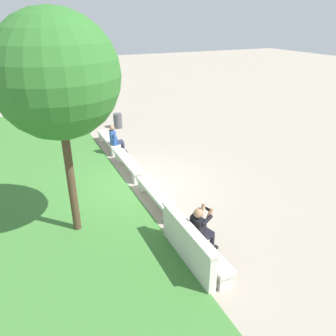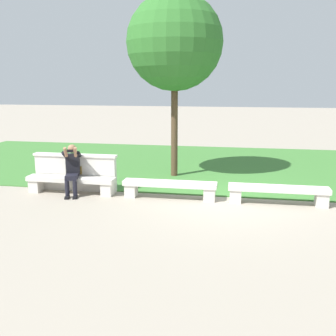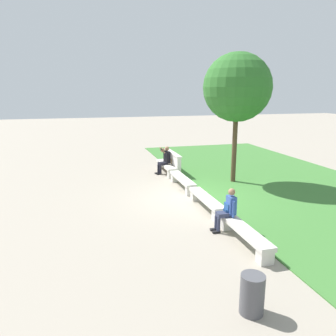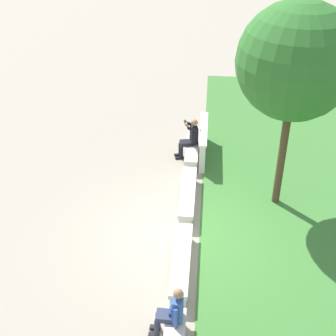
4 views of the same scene
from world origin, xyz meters
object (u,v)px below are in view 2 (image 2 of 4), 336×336
(bench_mid, at_px, (278,192))
(bench_main, at_px, (71,182))
(tree_left_background, at_px, (175,43))
(person_photographer, at_px, (72,167))
(bench_near, at_px, (170,187))

(bench_mid, bearing_deg, bench_main, 180.00)
(bench_main, xyz_separation_m, bench_mid, (5.35, 0.00, 0.00))
(tree_left_background, bearing_deg, person_photographer, -132.35)
(bench_near, xyz_separation_m, tree_left_background, (-0.28, 2.44, 3.75))
(bench_main, bearing_deg, tree_left_background, 45.66)
(bench_near, bearing_deg, tree_left_background, 96.65)
(bench_mid, distance_m, tree_left_background, 5.37)
(bench_near, relative_size, tree_left_background, 0.43)
(bench_main, distance_m, person_photographer, 0.44)
(bench_main, xyz_separation_m, bench_near, (2.67, 0.00, 0.00))
(bench_main, bearing_deg, bench_mid, 0.00)
(bench_near, height_order, bench_mid, same)
(person_photographer, xyz_separation_m, tree_left_background, (2.30, 2.52, 3.33))
(person_photographer, distance_m, tree_left_background, 4.76)
(bench_mid, height_order, person_photographer, person_photographer)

